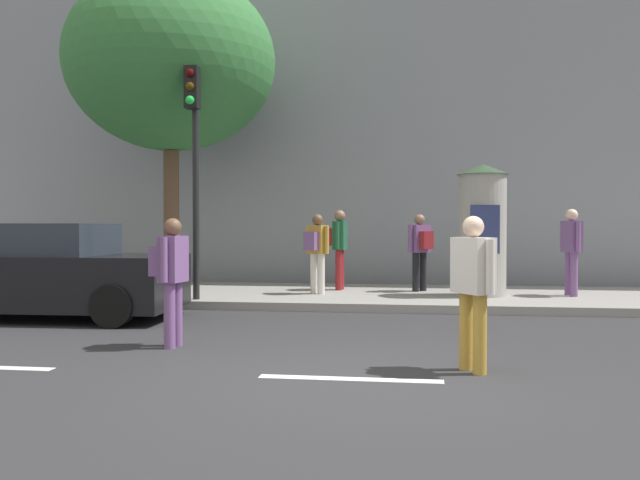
% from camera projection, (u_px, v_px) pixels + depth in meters
% --- Properties ---
extents(ground_plane, '(80.00, 80.00, 0.00)m').
position_uv_depth(ground_plane, '(350.00, 379.00, 6.59)').
color(ground_plane, '#2B2B2D').
extents(sidewalk_curb, '(36.00, 4.00, 0.15)m').
position_uv_depth(sidewalk_curb, '(384.00, 297.00, 13.52)').
color(sidewalk_curb, gray).
rests_on(sidewalk_curb, ground_plane).
extents(lane_markings, '(25.80, 0.16, 0.01)m').
position_uv_depth(lane_markings, '(350.00, 379.00, 6.59)').
color(lane_markings, silver).
rests_on(lane_markings, ground_plane).
extents(building_backdrop, '(36.00, 5.00, 11.18)m').
position_uv_depth(building_backdrop, '(393.00, 74.00, 18.35)').
color(building_backdrop, gray).
rests_on(building_backdrop, ground_plane).
extents(traffic_light, '(0.24, 0.45, 4.18)m').
position_uv_depth(traffic_light, '(194.00, 143.00, 12.18)').
color(traffic_light, black).
rests_on(traffic_light, sidewalk_curb).
extents(poster_column, '(0.98, 0.98, 2.52)m').
position_uv_depth(poster_column, '(482.00, 229.00, 12.95)').
color(poster_column, '#9E9B93').
rests_on(poster_column, sidewalk_curb).
extents(street_tree, '(4.33, 4.33, 6.58)m').
position_uv_depth(street_tree, '(171.00, 62.00, 14.05)').
color(street_tree, brown).
rests_on(street_tree, sidewalk_curb).
extents(pedestrian_near_pole, '(0.45, 0.56, 1.59)m').
position_uv_depth(pedestrian_near_pole, '(473.00, 281.00, 6.90)').
color(pedestrian_near_pole, '#B78C33').
rests_on(pedestrian_near_pole, ground_plane).
extents(pedestrian_in_red_top, '(0.41, 0.57, 1.58)m').
position_uv_depth(pedestrian_in_red_top, '(171.00, 271.00, 8.32)').
color(pedestrian_in_red_top, '#724C84').
rests_on(pedestrian_in_red_top, ground_plane).
extents(pedestrian_tallest, '(0.52, 0.52, 1.57)m').
position_uv_depth(pedestrian_tallest, '(420.00, 246.00, 13.81)').
color(pedestrian_tallest, black).
rests_on(pedestrian_tallest, sidewalk_curb).
extents(pedestrian_with_backpack, '(0.33, 0.64, 1.66)m').
position_uv_depth(pedestrian_with_backpack, '(571.00, 245.00, 12.90)').
color(pedestrian_with_backpack, '#724C84').
rests_on(pedestrian_with_backpack, sidewalk_curb).
extents(pedestrian_in_light_jacket, '(0.41, 0.57, 1.66)m').
position_uv_depth(pedestrian_in_light_jacket, '(339.00, 243.00, 14.15)').
color(pedestrian_in_light_jacket, maroon).
rests_on(pedestrian_in_light_jacket, sidewalk_curb).
extents(pedestrian_in_dark_shirt, '(0.50, 0.50, 1.56)m').
position_uv_depth(pedestrian_in_dark_shirt, '(317.00, 247.00, 13.31)').
color(pedestrian_in_dark_shirt, silver).
rests_on(pedestrian_in_dark_shirt, sidewalk_curb).
extents(parked_car_silver, '(4.39, 1.99, 1.52)m').
position_uv_depth(parked_car_silver, '(40.00, 273.00, 10.87)').
color(parked_car_silver, black).
rests_on(parked_car_silver, ground_plane).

